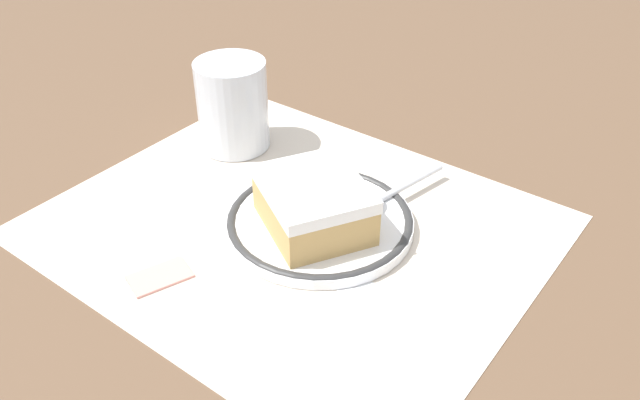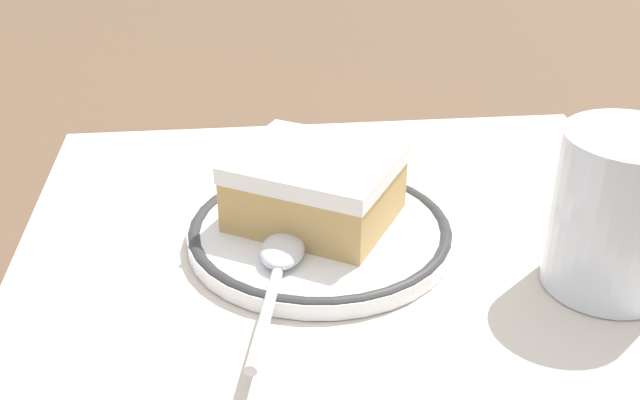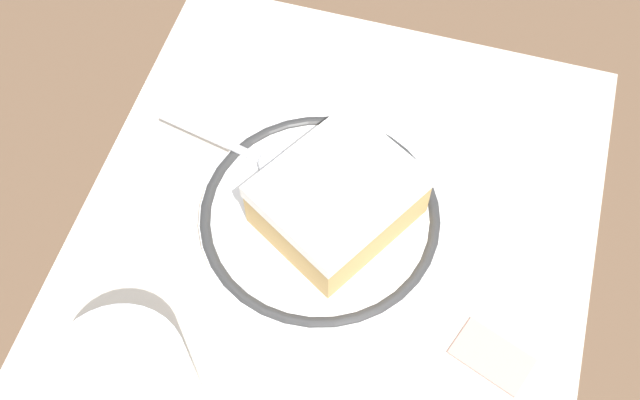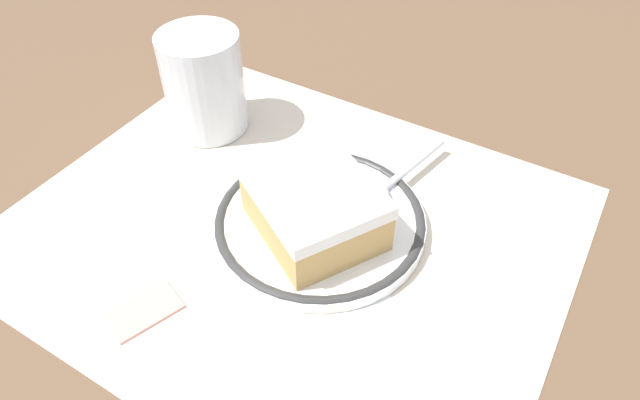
{
  "view_description": "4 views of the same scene",
  "coord_description": "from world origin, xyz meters",
  "px_view_note": "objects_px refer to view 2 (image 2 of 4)",
  "views": [
    {
      "loc": [
        0.31,
        -0.37,
        0.37
      ],
      "look_at": [
        0.02,
        0.01,
        0.03
      ],
      "focal_mm": 37.31,
      "sensor_mm": 36.0,
      "label": 1
    },
    {
      "loc": [
        0.06,
        0.45,
        0.27
      ],
      "look_at": [
        0.02,
        0.01,
        0.03
      ],
      "focal_mm": 44.48,
      "sensor_mm": 36.0,
      "label": 2
    },
    {
      "loc": [
        -0.23,
        -0.06,
        0.49
      ],
      "look_at": [
        0.02,
        0.01,
        0.03
      ],
      "focal_mm": 44.18,
      "sensor_mm": 36.0,
      "label": 3
    },
    {
      "loc": [
        0.18,
        -0.26,
        0.34
      ],
      "look_at": [
        0.02,
        0.01,
        0.03
      ],
      "focal_mm": 32.01,
      "sensor_mm": 36.0,
      "label": 4
    }
  ],
  "objects_px": {
    "cup": "(616,222)",
    "sugar_packet": "(384,145)",
    "plate": "(320,232)",
    "cake_slice": "(315,189)",
    "napkin": "(142,180)",
    "spoon": "(279,264)"
  },
  "relations": [
    {
      "from": "plate",
      "to": "sugar_packet",
      "type": "distance_m",
      "value": 0.15
    },
    {
      "from": "napkin",
      "to": "sugar_packet",
      "type": "bearing_deg",
      "value": -168.29
    },
    {
      "from": "plate",
      "to": "cup",
      "type": "distance_m",
      "value": 0.18
    },
    {
      "from": "sugar_packet",
      "to": "plate",
      "type": "bearing_deg",
      "value": 64.22
    },
    {
      "from": "cake_slice",
      "to": "sugar_packet",
      "type": "bearing_deg",
      "value": -118.16
    },
    {
      "from": "napkin",
      "to": "plate",
      "type": "bearing_deg",
      "value": 142.0
    },
    {
      "from": "cup",
      "to": "spoon",
      "type": "bearing_deg",
      "value": -4.48
    },
    {
      "from": "cake_slice",
      "to": "spoon",
      "type": "bearing_deg",
      "value": 64.94
    },
    {
      "from": "plate",
      "to": "spoon",
      "type": "height_order",
      "value": "spoon"
    },
    {
      "from": "plate",
      "to": "cake_slice",
      "type": "relative_size",
      "value": 1.34
    },
    {
      "from": "spoon",
      "to": "sugar_packet",
      "type": "relative_size",
      "value": 2.53
    },
    {
      "from": "plate",
      "to": "cup",
      "type": "xyz_separation_m",
      "value": [
        -0.16,
        0.06,
        0.04
      ]
    },
    {
      "from": "cake_slice",
      "to": "sugar_packet",
      "type": "height_order",
      "value": "cake_slice"
    },
    {
      "from": "cup",
      "to": "sugar_packet",
      "type": "height_order",
      "value": "cup"
    },
    {
      "from": "cup",
      "to": "napkin",
      "type": "xyz_separation_m",
      "value": [
        0.29,
        -0.16,
        -0.04
      ]
    },
    {
      "from": "spoon",
      "to": "plate",
      "type": "bearing_deg",
      "value": -120.99
    },
    {
      "from": "cake_slice",
      "to": "spoon",
      "type": "xyz_separation_m",
      "value": [
        0.03,
        0.06,
        -0.02
      ]
    },
    {
      "from": "cake_slice",
      "to": "spoon",
      "type": "relative_size",
      "value": 1.01
    },
    {
      "from": "cake_slice",
      "to": "napkin",
      "type": "xyz_separation_m",
      "value": [
        0.12,
        -0.09,
        -0.03
      ]
    },
    {
      "from": "cake_slice",
      "to": "sugar_packet",
      "type": "relative_size",
      "value": 2.54
    },
    {
      "from": "cake_slice",
      "to": "napkin",
      "type": "height_order",
      "value": "cake_slice"
    },
    {
      "from": "plate",
      "to": "cup",
      "type": "relative_size",
      "value": 1.78
    }
  ]
}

